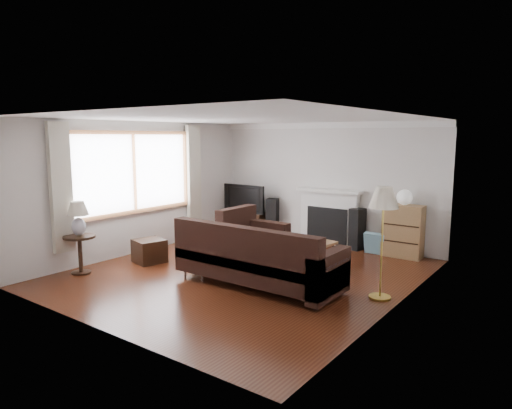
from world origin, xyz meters
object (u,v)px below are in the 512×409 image
Objects in this scene: sectional_sofa at (258,256)px; floor_lamp at (382,243)px; side_table at (80,255)px; tv_stand at (247,222)px; coffee_table at (306,250)px; bookshelf at (403,231)px.

sectional_sofa is 1.78× the size of floor_lamp.
sectional_sofa reaches higher than side_table.
tv_stand is 2.61m from coffee_table.
side_table is at bearing -133.20° from bookshelf.
floor_lamp is (4.08, -2.32, 0.52)m from tv_stand.
sectional_sofa is 2.95m from side_table.
floor_lamp is (1.80, -1.06, 0.58)m from coffee_table.
tv_stand is 0.36× the size of sectional_sofa.
bookshelf is 5.67m from side_table.
sectional_sofa is at bearing -79.34° from coffee_table.
coffee_table is at bearing -135.30° from bookshelf.
tv_stand is 1.03× the size of bookshelf.
sectional_sofa reaches higher than tv_stand.
coffee_table is (2.28, -1.26, -0.05)m from tv_stand.
side_table reaches higher than coffee_table.
tv_stand is 3.73m from sectional_sofa.
floor_lamp is at bearing 17.67° from sectional_sofa.
bookshelf is 0.63× the size of floor_lamp.
sectional_sofa is (2.38, -2.86, 0.20)m from tv_stand.
floor_lamp reaches higher than bookshelf.
coffee_table is at bearing 149.37° from floor_lamp.
coffee_table is 3.83m from side_table.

